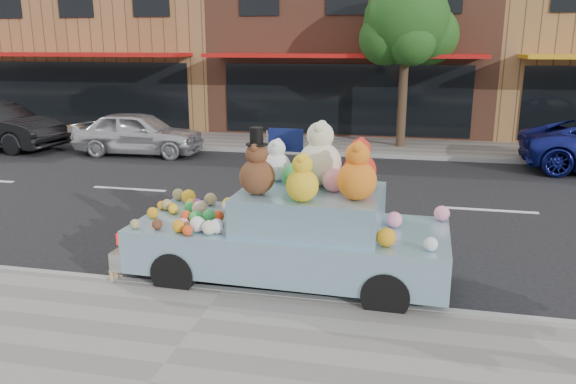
# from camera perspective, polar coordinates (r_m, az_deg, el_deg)

# --- Properties ---
(ground) EXTENTS (120.00, 120.00, 0.00)m
(ground) POSITION_cam_1_polar(r_m,az_deg,el_deg) (12.19, 1.02, -0.73)
(ground) COLOR black
(ground) RESTS_ON ground
(near_sidewalk) EXTENTS (60.00, 3.00, 0.12)m
(near_sidewalk) POSITION_cam_1_polar(r_m,az_deg,el_deg) (6.39, -11.13, -15.61)
(near_sidewalk) COLOR gray
(near_sidewalk) RESTS_ON ground
(far_sidewalk) EXTENTS (60.00, 3.00, 0.12)m
(far_sidewalk) POSITION_cam_1_polar(r_m,az_deg,el_deg) (18.45, 5.06, 4.75)
(far_sidewalk) COLOR gray
(far_sidewalk) RESTS_ON ground
(near_kerb) EXTENTS (60.00, 0.12, 0.13)m
(near_kerb) POSITION_cam_1_polar(r_m,az_deg,el_deg) (7.62, -6.61, -10.13)
(near_kerb) COLOR gray
(near_kerb) RESTS_ON ground
(far_kerb) EXTENTS (60.00, 0.12, 0.13)m
(far_kerb) POSITION_cam_1_polar(r_m,az_deg,el_deg) (16.98, 4.39, 3.91)
(far_kerb) COLOR gray
(far_kerb) RESTS_ON ground
(storefront_left) EXTENTS (10.00, 9.80, 7.30)m
(storefront_left) POSITION_cam_1_polar(r_m,az_deg,el_deg) (26.53, -15.76, 15.10)
(storefront_left) COLOR #97693F
(storefront_left) RESTS_ON ground
(storefront_mid) EXTENTS (10.00, 9.80, 7.30)m
(storefront_mid) POSITION_cam_1_polar(r_m,az_deg,el_deg) (23.61, 7.09, 15.63)
(storefront_mid) COLOR brown
(storefront_mid) RESTS_ON ground
(street_tree) EXTENTS (3.00, 2.70, 5.22)m
(street_tree) POSITION_cam_1_polar(r_m,az_deg,el_deg) (18.07, 11.99, 15.86)
(street_tree) COLOR #38281C
(street_tree) RESTS_ON ground
(car_silver) EXTENTS (3.94, 1.74, 1.32)m
(car_silver) POSITION_cam_1_polar(r_m,az_deg,el_deg) (17.63, -14.93, 5.81)
(car_silver) COLOR silver
(car_silver) RESTS_ON ground
(art_car) EXTENTS (4.53, 1.87, 2.24)m
(art_car) POSITION_cam_1_polar(r_m,az_deg,el_deg) (7.79, 0.46, -3.61)
(art_car) COLOR black
(art_car) RESTS_ON ground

